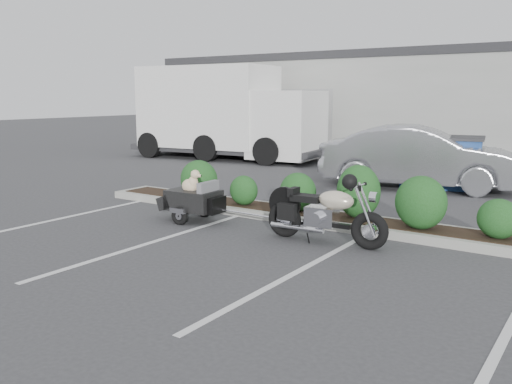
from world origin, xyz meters
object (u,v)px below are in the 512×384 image
Objects in this scene: sedan at (419,157)px; dumpster at (441,161)px; pet_trailer at (193,199)px; motorcycle at (325,214)px; delivery_truck at (227,115)px.

dumpster is at bearing -46.01° from sedan.
pet_trailer is 0.34× the size of sedan.
pet_trailer is 7.16m from dumpster.
dumpster is (0.01, 6.61, 0.19)m from motorcycle.
motorcycle is 12.18m from delivery_truck.
motorcycle is 2.78m from pet_trailer.
motorcycle is at bearing 171.35° from sedan.
motorcycle is 0.27× the size of delivery_truck.
dumpster is 8.80m from delivery_truck.
delivery_truck is at bearing 131.79° from motorcycle.
motorcycle is at bearing -3.12° from pet_trailer.
sedan is at bearing -133.92° from dumpster.
delivery_truck is (-8.11, 2.63, 0.84)m from sedan.
motorcycle is at bearing -51.47° from delivery_truck.
dumpster is at bearing -19.43° from delivery_truck.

